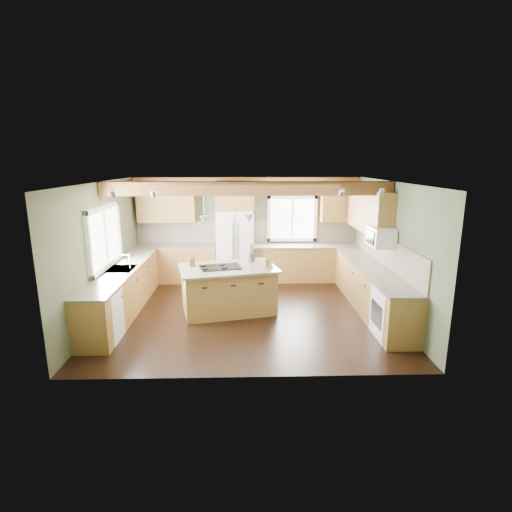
{
  "coord_description": "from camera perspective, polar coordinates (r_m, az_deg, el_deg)",
  "views": [
    {
      "loc": [
        -0.05,
        -7.6,
        2.98
      ],
      "look_at": [
        0.17,
        0.3,
        1.1
      ],
      "focal_mm": 28.0,
      "sensor_mm": 36.0,
      "label": 1
    }
  ],
  "objects": [
    {
      "name": "window_left",
      "position": [
        8.25,
        -20.91,
        2.54
      ],
      "size": [
        0.04,
        1.6,
        1.05
      ],
      "primitive_type": "cube",
      "color": "white",
      "rests_on": "wall_left"
    },
    {
      "name": "sink",
      "position": [
        8.3,
        -18.71,
        -1.8
      ],
      "size": [
        0.5,
        0.65,
        0.03
      ],
      "primitive_type": "cube",
      "color": "#262628",
      "rests_on": "counter_left"
    },
    {
      "name": "window_back",
      "position": [
        10.25,
        5.18,
        5.34
      ],
      "size": [
        1.1,
        0.04,
        1.0
      ],
      "primitive_type": "cube",
      "color": "white",
      "rests_on": "wall_back"
    },
    {
      "name": "faucet",
      "position": [
        8.21,
        -17.58,
        -0.83
      ],
      "size": [
        0.02,
        0.02,
        0.28
      ],
      "primitive_type": "cylinder",
      "color": "#B2B2B7",
      "rests_on": "sink"
    },
    {
      "name": "wall_right",
      "position": [
        8.29,
        18.57,
        1.01
      ],
      "size": [
        0.0,
        5.0,
        5.0
      ],
      "primitive_type": "plane",
      "rotation": [
        1.57,
        0.0,
        -1.57
      ],
      "color": "#4A5039",
      "rests_on": "ground"
    },
    {
      "name": "counter_left",
      "position": [
        8.3,
        -18.71,
        -1.83
      ],
      "size": [
        0.64,
        3.74,
        0.04
      ],
      "primitive_type": "cube",
      "color": "#50483A",
      "rests_on": "base_cab_left"
    },
    {
      "name": "oven",
      "position": [
        7.3,
        19.09,
        -7.81
      ],
      "size": [
        0.6,
        0.72,
        0.84
      ],
      "primitive_type": "cube",
      "color": "white",
      "rests_on": "floor"
    },
    {
      "name": "upper_cab_right",
      "position": [
        8.97,
        15.88,
        6.31
      ],
      "size": [
        0.35,
        2.2,
        0.9
      ],
      "primitive_type": "cube",
      "color": "brown",
      "rests_on": "wall_right"
    },
    {
      "name": "backsplash_back",
      "position": [
        10.24,
        -1.28,
        3.46
      ],
      "size": [
        5.58,
        0.03,
        0.58
      ],
      "primitive_type": "cube",
      "color": "brown",
      "rests_on": "wall_back"
    },
    {
      "name": "wall_left",
      "position": [
        8.25,
        -21.0,
        0.76
      ],
      "size": [
        0.0,
        5.0,
        5.0
      ],
      "primitive_type": "plane",
      "rotation": [
        1.57,
        0.0,
        1.57
      ],
      "color": "#4A5039",
      "rests_on": "ground"
    },
    {
      "name": "bottle_tray",
      "position": [
        7.91,
        1.77,
        -0.92
      ],
      "size": [
        0.25,
        0.25,
        0.21
      ],
      "primitive_type": null,
      "rotation": [
        0.0,
        0.0,
        0.14
      ],
      "color": "brown",
      "rests_on": "island_top"
    },
    {
      "name": "base_cab_back_left",
      "position": [
        10.27,
        -11.29,
        -1.17
      ],
      "size": [
        2.02,
        0.6,
        0.88
      ],
      "primitive_type": "cube",
      "color": "brown",
      "rests_on": "floor"
    },
    {
      "name": "base_cab_right",
      "position": [
        8.46,
        16.11,
        -4.61
      ],
      "size": [
        0.6,
        3.7,
        0.88
      ],
      "primitive_type": "cube",
      "color": "brown",
      "rests_on": "floor"
    },
    {
      "name": "counter_right",
      "position": [
        8.33,
        16.31,
        -1.6
      ],
      "size": [
        0.64,
        3.74,
        0.04
      ],
      "primitive_type": "cube",
      "color": "#50483A",
      "rests_on": "base_cab_right"
    },
    {
      "name": "cooktop",
      "position": [
        7.95,
        -5.09,
        -1.58
      ],
      "size": [
        0.86,
        0.67,
        0.02
      ],
      "primitive_type": "cube",
      "rotation": [
        0.0,
        0.0,
        0.23
      ],
      "color": "black",
      "rests_on": "island_top"
    },
    {
      "name": "upper_cab_over_fridge",
      "position": [
        9.96,
        -3.05,
        8.62
      ],
      "size": [
        0.96,
        0.35,
        0.7
      ],
      "primitive_type": "cube",
      "color": "brown",
      "rests_on": "wall_back"
    },
    {
      "name": "utensil_crock",
      "position": [
        8.36,
        -0.64,
        -0.22
      ],
      "size": [
        0.14,
        0.14,
        0.18
      ],
      "primitive_type": "cylinder",
      "rotation": [
        0.0,
        0.0,
        -0.02
      ],
      "color": "#413934",
      "rests_on": "island_top"
    },
    {
      "name": "island",
      "position": [
        8.12,
        -3.98,
        -4.86
      ],
      "size": [
        1.97,
        1.45,
        0.88
      ],
      "primitive_type": "cube",
      "rotation": [
        0.0,
        0.0,
        0.23
      ],
      "color": "brown",
      "rests_on": "floor"
    },
    {
      "name": "dishwasher",
      "position": [
        7.26,
        -21.31,
        -8.11
      ],
      "size": [
        0.6,
        0.6,
        0.84
      ],
      "primitive_type": "cube",
      "color": "white",
      "rests_on": "floor"
    },
    {
      "name": "island_top",
      "position": [
        7.98,
        -4.04,
        -1.72
      ],
      "size": [
        2.11,
        1.6,
        0.04
      ],
      "primitive_type": "cube",
      "rotation": [
        0.0,
        0.0,
        0.23
      ],
      "color": "#50483A",
      "rests_on": "island"
    },
    {
      "name": "ceiling_beam",
      "position": [
        7.72,
        -1.22,
        9.62
      ],
      "size": [
        5.55,
        0.26,
        0.26
      ],
      "primitive_type": "cube",
      "color": "#4D3116",
      "rests_on": "ceiling"
    },
    {
      "name": "floor",
      "position": [
        8.16,
        -1.13,
        -8.0
      ],
      "size": [
        5.6,
        5.6,
        0.0
      ],
      "primitive_type": "plane",
      "color": "black",
      "rests_on": "ground"
    },
    {
      "name": "counter_back_right",
      "position": [
        10.14,
        7.19,
        1.47
      ],
      "size": [
        2.66,
        0.64,
        0.04
      ],
      "primitive_type": "cube",
      "color": "#50483A",
      "rests_on": "base_cab_back_right"
    },
    {
      "name": "knife_block",
      "position": [
        8.08,
        -9.09,
        -0.84
      ],
      "size": [
        0.13,
        0.11,
        0.19
      ],
      "primitive_type": "cube",
      "rotation": [
        0.0,
        0.0,
        0.21
      ],
      "color": "brown",
      "rests_on": "island_top"
    },
    {
      "name": "pendant_right",
      "position": [
        7.88,
        -0.97,
        5.38
      ],
      "size": [
        0.18,
        0.18,
        0.16
      ],
      "primitive_type": "cone",
      "rotation": [
        3.14,
        0.0,
        0.0
      ],
      "color": "#B2B2B7",
      "rests_on": "ceiling"
    },
    {
      "name": "soffit_trim",
      "position": [
        10.01,
        -1.32,
        10.89
      ],
      "size": [
        5.55,
        0.2,
        0.1
      ],
      "primitive_type": "cube",
      "color": "#4D3116",
      "rests_on": "ceiling"
    },
    {
      "name": "upper_cab_back_left",
      "position": [
        10.16,
        -12.68,
        7.28
      ],
      "size": [
        1.4,
        0.35,
        0.9
      ],
      "primitive_type": "cube",
      "color": "brown",
      "rests_on": "wall_back"
    },
    {
      "name": "pendant_left",
      "position": [
        7.72,
        -7.4,
        5.11
      ],
      "size": [
        0.18,
        0.18,
        0.16
      ],
      "primitive_type": "cone",
      "rotation": [
        3.14,
        0.0,
        0.0
      ],
      "color": "#B2B2B7",
      "rests_on": "ceiling"
    },
    {
      "name": "upper_cab_back_corner",
      "position": [
        10.25,
        11.78,
        7.37
      ],
      "size": [
        0.9,
        0.35,
        0.9
      ],
      "primitive_type": "cube",
      "color": "brown",
      "rests_on": "wall_back"
    },
    {
      "name": "base_cab_back_right",
      "position": [
        10.24,
        7.12,
        -1.05
      ],
      "size": [
        2.62,
        0.6,
        0.88
      ],
      "primitive_type": "cube",
      "color": "brown",
      "rests_on": "floor"
    },
    {
      "name": "microwave",
      "position": [
        8.12,
        17.36,
        2.66
      ],
      "size": [
        0.4,
        0.7,
        0.38
      ],
      "primitive_type": "cube",
      "color": "white",
      "rests_on": "wall_right"
    },
    {
      "name": "counter_back_left",
      "position": [
        10.17,
        -11.41,
        1.34
      ],
      "size": [
        2.06,
        0.64,
        0.04
      ],
      "primitive_type": "cube",
      "color": "#50483A",
      "rests_on": "base_cab_back_left"
    },
    {
      "name": "wall_back",
      "position": [
        10.24,
        -1.29,
        3.97
      ],
      "size": [
        5.6,
        0.0,
        5.6
      ],
      "primitive_type": "plane",
      "rotation": [
        1.57,
        0.0,
        0.0
      ],
      "color": "#4A5039",
      "rests_on": "ground"
    },
    {
      "name": "base_cab_left",
      "position": [
        8.42,
        -18.47,
        -4.85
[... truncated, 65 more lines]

